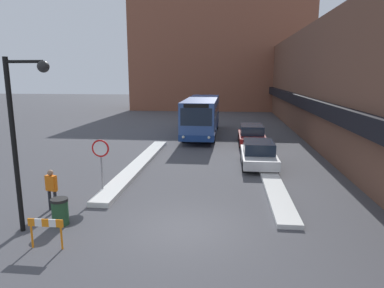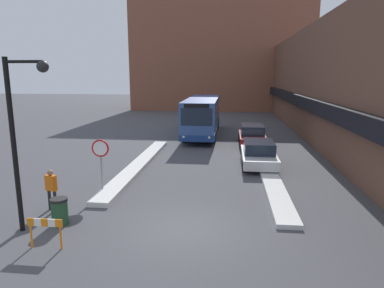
{
  "view_description": "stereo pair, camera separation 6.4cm",
  "coord_description": "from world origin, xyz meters",
  "px_view_note": "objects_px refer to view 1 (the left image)",
  "views": [
    {
      "loc": [
        1.43,
        -10.69,
        5.13
      ],
      "look_at": [
        -0.37,
        6.18,
        1.7
      ],
      "focal_mm": 32.0,
      "sensor_mm": 36.0,
      "label": 1
    },
    {
      "loc": [
        1.49,
        -10.68,
        5.13
      ],
      "look_at": [
        -0.37,
        6.18,
        1.7
      ],
      "focal_mm": 32.0,
      "sensor_mm": 36.0,
      "label": 2
    }
  ],
  "objects_px": {
    "street_lamp": "(21,126)",
    "trash_bin": "(60,212)",
    "construction_barricade": "(46,228)",
    "city_bus": "(202,115)",
    "parked_car_middle": "(252,135)",
    "pedestrian": "(51,186)",
    "parked_car_front": "(258,153)",
    "stop_sign": "(101,155)"
  },
  "relations": [
    {
      "from": "street_lamp",
      "to": "trash_bin",
      "type": "relative_size",
      "value": 5.98
    },
    {
      "from": "trash_bin",
      "to": "construction_barricade",
      "type": "relative_size",
      "value": 0.86
    },
    {
      "from": "city_bus",
      "to": "parked_car_middle",
      "type": "distance_m",
      "value": 5.49
    },
    {
      "from": "parked_car_middle",
      "to": "trash_bin",
      "type": "xyz_separation_m",
      "value": [
        -7.51,
        -15.0,
        -0.26
      ]
    },
    {
      "from": "pedestrian",
      "to": "trash_bin",
      "type": "xyz_separation_m",
      "value": [
        0.92,
        -1.21,
        -0.49
      ]
    },
    {
      "from": "parked_car_front",
      "to": "pedestrian",
      "type": "height_order",
      "value": "pedestrian"
    },
    {
      "from": "street_lamp",
      "to": "parked_car_middle",
      "type": "bearing_deg",
      "value": 62.13
    },
    {
      "from": "city_bus",
      "to": "pedestrian",
      "type": "distance_m",
      "value": 17.95
    },
    {
      "from": "city_bus",
      "to": "construction_barricade",
      "type": "height_order",
      "value": "city_bus"
    },
    {
      "from": "city_bus",
      "to": "trash_bin",
      "type": "bearing_deg",
      "value": -100.63
    },
    {
      "from": "city_bus",
      "to": "parked_car_front",
      "type": "relative_size",
      "value": 2.49
    },
    {
      "from": "parked_car_middle",
      "to": "stop_sign",
      "type": "xyz_separation_m",
      "value": [
        -7.2,
        -11.77,
        1.02
      ]
    },
    {
      "from": "parked_car_middle",
      "to": "trash_bin",
      "type": "relative_size",
      "value": 4.87
    },
    {
      "from": "pedestrian",
      "to": "trash_bin",
      "type": "distance_m",
      "value": 1.59
    },
    {
      "from": "city_bus",
      "to": "street_lamp",
      "type": "relative_size",
      "value": 1.92
    },
    {
      "from": "stop_sign",
      "to": "pedestrian",
      "type": "bearing_deg",
      "value": -121.22
    },
    {
      "from": "parked_car_front",
      "to": "trash_bin",
      "type": "height_order",
      "value": "parked_car_front"
    },
    {
      "from": "parked_car_front",
      "to": "pedestrian",
      "type": "bearing_deg",
      "value": -138.01
    },
    {
      "from": "stop_sign",
      "to": "construction_barricade",
      "type": "height_order",
      "value": "stop_sign"
    },
    {
      "from": "parked_car_front",
      "to": "stop_sign",
      "type": "bearing_deg",
      "value": -142.32
    },
    {
      "from": "parked_car_middle",
      "to": "pedestrian",
      "type": "xyz_separation_m",
      "value": [
        -8.43,
        -13.79,
        0.23
      ]
    },
    {
      "from": "city_bus",
      "to": "stop_sign",
      "type": "xyz_separation_m",
      "value": [
        -3.18,
        -15.37,
        0.03
      ]
    },
    {
      "from": "stop_sign",
      "to": "pedestrian",
      "type": "height_order",
      "value": "stop_sign"
    },
    {
      "from": "parked_car_front",
      "to": "street_lamp",
      "type": "distance_m",
      "value": 12.81
    },
    {
      "from": "stop_sign",
      "to": "street_lamp",
      "type": "height_order",
      "value": "street_lamp"
    },
    {
      "from": "stop_sign",
      "to": "trash_bin",
      "type": "bearing_deg",
      "value": -95.44
    },
    {
      "from": "stop_sign",
      "to": "street_lamp",
      "type": "relative_size",
      "value": 0.43
    },
    {
      "from": "pedestrian",
      "to": "stop_sign",
      "type": "bearing_deg",
      "value": 75.6
    },
    {
      "from": "stop_sign",
      "to": "trash_bin",
      "type": "distance_m",
      "value": 3.49
    },
    {
      "from": "construction_barricade",
      "to": "pedestrian",
      "type": "bearing_deg",
      "value": 114.83
    },
    {
      "from": "street_lamp",
      "to": "parked_car_front",
      "type": "bearing_deg",
      "value": 48.69
    },
    {
      "from": "parked_car_front",
      "to": "trash_bin",
      "type": "bearing_deg",
      "value": -130.5
    },
    {
      "from": "street_lamp",
      "to": "pedestrian",
      "type": "bearing_deg",
      "value": 95.82
    },
    {
      "from": "parked_car_middle",
      "to": "street_lamp",
      "type": "distance_m",
      "value": 17.86
    },
    {
      "from": "pedestrian",
      "to": "construction_barricade",
      "type": "xyz_separation_m",
      "value": [
        1.32,
        -2.85,
        -0.3
      ]
    },
    {
      "from": "parked_car_middle",
      "to": "trash_bin",
      "type": "bearing_deg",
      "value": -116.6
    },
    {
      "from": "parked_car_front",
      "to": "construction_barricade",
      "type": "xyz_separation_m",
      "value": [
        -7.11,
        -10.44,
        -0.04
      ]
    },
    {
      "from": "city_bus",
      "to": "parked_car_front",
      "type": "bearing_deg",
      "value": -67.7
    },
    {
      "from": "stop_sign",
      "to": "trash_bin",
      "type": "xyz_separation_m",
      "value": [
        -0.31,
        -3.23,
        -1.28
      ]
    },
    {
      "from": "street_lamp",
      "to": "trash_bin",
      "type": "height_order",
      "value": "street_lamp"
    },
    {
      "from": "parked_car_front",
      "to": "parked_car_middle",
      "type": "xyz_separation_m",
      "value": [
        0.0,
        6.21,
        0.02
      ]
    },
    {
      "from": "parked_car_front",
      "to": "pedestrian",
      "type": "xyz_separation_m",
      "value": [
        -8.43,
        -7.59,
        0.25
      ]
    }
  ]
}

